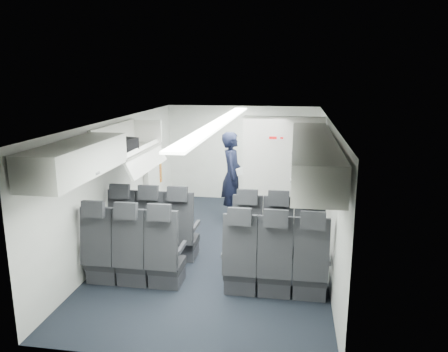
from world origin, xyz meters
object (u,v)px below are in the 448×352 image
(flight_attendant, at_px, (232,176))
(galley_unit, at_px, (283,162))
(seat_row_front, at_px, (214,237))
(boarding_door, at_px, (153,170))
(carry_on_bag, at_px, (123,146))
(seat_row_mid, at_px, (202,261))

(flight_attendant, bearing_deg, galley_unit, -45.04)
(seat_row_front, distance_m, boarding_door, 2.71)
(seat_row_front, xyz_separation_m, carry_on_bag, (-1.44, 0.08, 1.37))
(seat_row_front, bearing_deg, flight_attendant, 90.72)
(seat_row_mid, height_order, flight_attendant, flight_attendant)
(seat_row_front, bearing_deg, boarding_door, 128.16)
(carry_on_bag, bearing_deg, boarding_door, 114.41)
(seat_row_mid, bearing_deg, flight_attendant, 90.50)
(galley_unit, xyz_separation_m, flight_attendant, (-0.98, -1.15, -0.07))
(galley_unit, xyz_separation_m, boarding_door, (-2.59, -1.17, 0.00))
(boarding_door, relative_size, flight_attendant, 1.06)
(seat_row_front, bearing_deg, seat_row_mid, -90.00)
(galley_unit, distance_m, carry_on_bag, 4.06)
(seat_row_mid, bearing_deg, carry_on_bag, 145.70)
(flight_attendant, xyz_separation_m, carry_on_bag, (-1.42, -2.02, 0.90))
(galley_unit, relative_size, carry_on_bag, 4.67)
(seat_row_mid, height_order, carry_on_bag, carry_on_bag)
(seat_row_mid, height_order, boarding_door, boarding_door)
(flight_attendant, height_order, carry_on_bag, carry_on_bag)
(seat_row_front, relative_size, flight_attendant, 1.90)
(seat_row_mid, relative_size, galley_unit, 1.75)
(galley_unit, xyz_separation_m, carry_on_bag, (-2.39, -3.17, 0.83))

